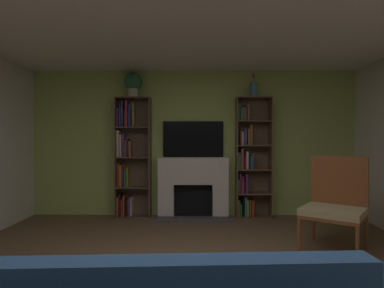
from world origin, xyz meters
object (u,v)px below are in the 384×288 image
Objects in this scene: potted_plant at (133,83)px; tv at (193,139)px; fireplace at (193,185)px; armchair at (335,203)px; vase_with_flowers at (254,89)px; bookshelf_right at (249,160)px; bookshelf_left at (129,157)px.

tv is at bearing 6.49° from potted_plant.
fireplace is 2.09m from potted_plant.
tv reaches higher than armchair.
tv is 2.56× the size of vase_with_flowers.
fireplace is 1.24× the size of tv.
bookshelf_right is at bearing 0.48° from fireplace.
vase_with_flowers is (2.18, -0.04, 1.19)m from bookshelf_left.
vase_with_flowers is (1.05, -0.03, 1.69)m from fireplace.
tv is 2.65m from armchair.
bookshelf_right reaches higher than armchair.
potted_plant reaches higher than tv.
vase_with_flowers is at bearing -1.08° from bookshelf_left.
bookshelf_left is 2.11m from bookshelf_right.
bookshelf_left reaches higher than fireplace.
bookshelf_left is at bearing 179.88° from bookshelf_right.
bookshelf_right is at bearing -4.94° from tv.
tv is 2.43× the size of potted_plant.
tv is at bearing 175.06° from bookshelf_right.
armchair is (2.85, -1.66, -1.79)m from potted_plant.
bookshelf_left is 2.49m from vase_with_flowers.
fireplace is 3.18× the size of vase_with_flowers.
vase_with_flowers is at bearing 114.10° from armchair.
bookshelf_right is at bearing -0.12° from bookshelf_left.
bookshelf_right is at bearing 0.99° from potted_plant.
fireplace is 0.63× the size of bookshelf_right.
bookshelf_left is at bearing 149.87° from armchair.
vase_with_flowers is 2.47m from armchair.
fireplace is at bearing -0.64° from bookshelf_left.
bookshelf_left is 1.00× the size of bookshelf_right.
tv is at bearing 4.07° from bookshelf_left.
tv is 1.45m from potted_plant.
vase_with_flowers is (2.11, -0.00, -0.11)m from potted_plant.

